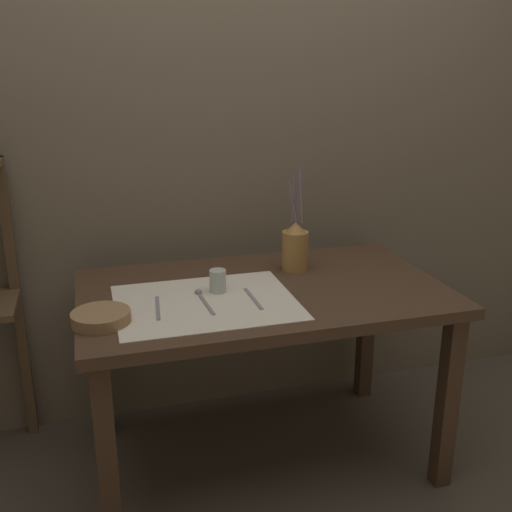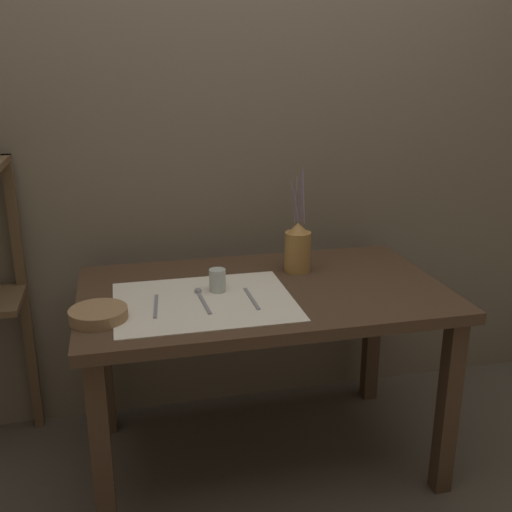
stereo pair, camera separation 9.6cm
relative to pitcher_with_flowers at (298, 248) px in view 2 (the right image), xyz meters
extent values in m
plane|color=#473F35|center=(-0.17, -0.15, -0.79)|extent=(12.00, 12.00, 0.00)
cube|color=#6B5E4C|center=(-0.17, 0.34, 0.41)|extent=(7.00, 0.06, 2.40)
cube|color=#422D1E|center=(-0.17, -0.15, -0.11)|extent=(1.28, 0.76, 0.04)
cube|color=#422D1E|center=(-0.75, -0.47, -0.46)|extent=(0.06, 0.06, 0.66)
cube|color=#422D1E|center=(0.41, -0.47, -0.46)|extent=(0.06, 0.06, 0.66)
cube|color=#422D1E|center=(-0.75, 0.17, -0.46)|extent=(0.06, 0.06, 0.66)
cube|color=#422D1E|center=(0.41, 0.17, -0.46)|extent=(0.06, 0.06, 0.66)
cube|color=brown|center=(-1.03, 0.28, -0.22)|extent=(0.04, 0.04, 1.14)
cube|color=beige|center=(-0.39, -0.23, -0.09)|extent=(0.59, 0.47, 0.00)
cylinder|color=olive|center=(0.00, 0.00, -0.01)|extent=(0.10, 0.10, 0.15)
cone|color=olive|center=(0.00, 0.00, 0.08)|extent=(0.07, 0.07, 0.04)
cylinder|color=slate|center=(0.01, 0.01, 0.20)|extent=(0.01, 0.01, 0.19)
cylinder|color=slate|center=(0.01, -0.01, 0.20)|extent=(0.01, 0.04, 0.20)
cylinder|color=slate|center=(0.00, 0.01, 0.16)|extent=(0.01, 0.03, 0.13)
cylinder|color=slate|center=(-0.01, 0.00, 0.19)|extent=(0.01, 0.01, 0.17)
cylinder|color=slate|center=(-0.02, -0.01, 0.18)|extent=(0.04, 0.01, 0.16)
cylinder|color=#8E6B47|center=(-0.73, -0.30, -0.07)|extent=(0.18, 0.18, 0.04)
cylinder|color=#B7C1BC|center=(-0.33, -0.14, -0.05)|extent=(0.06, 0.06, 0.08)
cube|color=gray|center=(-0.55, -0.24, -0.08)|extent=(0.03, 0.19, 0.00)
cube|color=gray|center=(-0.40, -0.25, -0.08)|extent=(0.02, 0.19, 0.00)
sphere|color=gray|center=(-0.40, -0.15, -0.08)|extent=(0.02, 0.02, 0.02)
cube|color=gray|center=(-0.23, -0.25, -0.08)|extent=(0.02, 0.19, 0.00)
camera|label=1|loc=(-0.74, -2.03, 0.67)|focal=42.00mm
camera|label=2|loc=(-0.65, -2.06, 0.67)|focal=42.00mm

